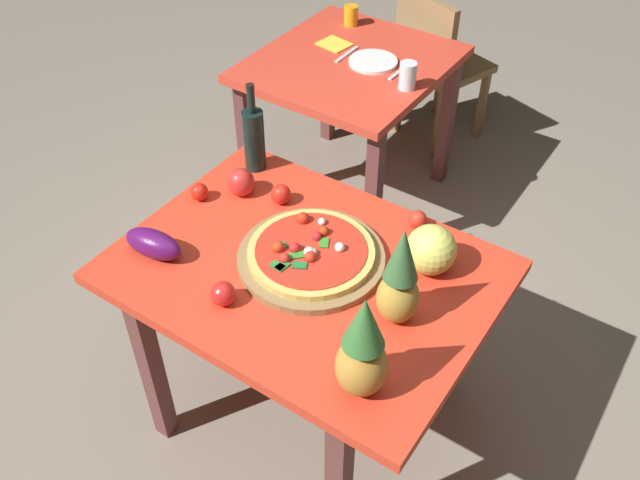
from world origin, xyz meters
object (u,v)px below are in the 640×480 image
Objects in this scene: dining_chair at (436,60)px; pineapple_right at (362,351)px; melon at (431,250)px; napkin_folded at (334,44)px; tomato_by_bottle at (418,219)px; tomato_near_board at (281,194)px; pizza at (310,251)px; dinner_plate at (373,62)px; fork_utensil at (347,54)px; tomato_beside_pepper at (223,294)px; drinking_glass_water at (408,76)px; wine_bottle at (254,138)px; pineapple_left at (400,281)px; drinking_glass_juice at (351,15)px; tomato_at_corner at (199,192)px; eggplant at (153,244)px; knife_utensil at (400,71)px; background_table at (350,83)px; display_table at (306,289)px; bell_pepper at (241,182)px; pizza_board at (311,258)px.

dining_chair is 2.37m from pineapple_right.
napkin_folded is (-1.06, 1.09, -0.07)m from melon.
tomato_by_bottle is 0.47m from tomato_near_board.
pizza is 1.31m from dinner_plate.
fork_utensil is (-1.01, 1.53, -0.15)m from pineapple_right.
drinking_glass_water is (-0.16, 1.39, 0.02)m from tomato_beside_pepper.
wine_bottle is 1.86× the size of fork_utensil.
drinking_glass_juice is (-1.12, 1.54, -0.10)m from pineapple_left.
drinking_glass_juice is 0.82× the size of drinking_glass_water.
tomato_by_bottle is (0.67, -1.52, 0.29)m from dining_chair.
tomato_at_corner is (-0.81, -0.14, -0.05)m from melon.
eggplant is 3.31× the size of tomato_by_bottle.
eggplant reaches higher than tomato_by_bottle.
pineapple_right is 1.76m from dinner_plate.
knife_utensil is (-0.09, 0.11, -0.05)m from drinking_glass_water.
wine_bottle reaches higher than background_table.
dinner_plate is at bearing 93.03° from eggplant.
napkin_folded is (-0.32, 1.51, -0.04)m from eggplant.
dining_chair is at bearing 88.32° from dinner_plate.
dinner_plate is at bearing 111.90° from display_table.
drinking_glass_juice is (-0.30, 1.45, 0.02)m from tomato_at_corner.
pizza is (0.48, -1.85, 0.30)m from dining_chair.
eggplant is at bearing -96.52° from drinking_glass_water.
tomato_at_corner reaches higher than background_table.
pizza reaches higher than display_table.
dinner_plate is (-0.87, 1.53, -0.14)m from pineapple_right.
dinner_plate is (0.29, -0.28, -0.04)m from drinking_glass_juice.
bell_pepper is 0.62m from tomato_by_bottle.
pizza is 0.51m from pineapple_right.
background_table is 0.27m from knife_utensil.
dinner_plate reaches higher than napkin_folded.
drinking_glass_juice is at bearing 106.13° from wine_bottle.
pineapple_left is at bearing 99.26° from pineapple_right.
dining_chair reaches higher than eggplant.
napkin_folded is at bearing 129.18° from pineapple_left.
dinner_plate is at bearing 128.27° from melon.
pineapple_left is 5.52× the size of tomato_by_bottle.
tomato_beside_pepper is at bearing -71.61° from background_table.
tomato_near_board is 0.38× the size of knife_utensil.
pizza_board is 0.42m from bell_pepper.
wine_bottle is at bearing -73.08° from napkin_folded.
pizza is 2.19× the size of fork_utensil.
tomato_at_corner is at bearing -78.39° from napkin_folded.
pizza_board is 0.38m from tomato_by_bottle.
tomato_beside_pepper is (-0.11, -0.29, -0.00)m from pizza.
display_table and background_table have the same top height.
pineapple_left reaches higher than tomato_near_board.
drinking_glass_water is (-0.27, 1.10, 0.05)m from pizza_board.
dining_chair reaches higher than tomato_by_bottle.
bell_pepper is (0.05, -0.15, -0.08)m from wine_bottle.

